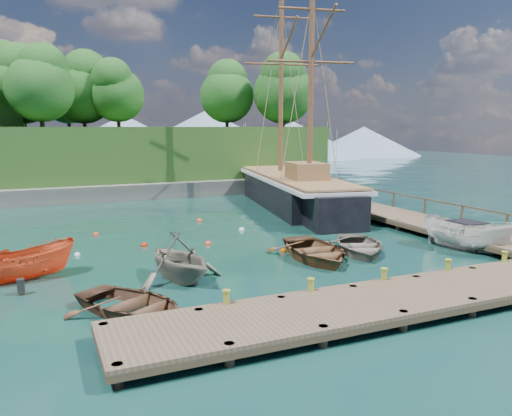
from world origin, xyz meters
The scene contains 24 objects.
ground centered at (0.00, 0.00, 0.00)m, with size 160.00×160.00×0.00m, color #11372B.
dock_near centered at (2.00, -6.50, 0.43)m, with size 20.00×3.20×1.10m.
dock_east centered at (11.50, 7.00, 0.43)m, with size 3.20×24.00×1.10m.
bollard_0 centered at (-4.00, -5.10, 0.00)m, with size 0.26×0.26×0.45m, color olive.
bollard_1 centered at (-1.00, -5.10, 0.00)m, with size 0.26×0.26×0.45m, color olive.
bollard_2 centered at (2.00, -5.10, 0.00)m, with size 0.26×0.26×0.45m, color olive.
bollard_3 centered at (5.00, -5.10, 0.00)m, with size 0.26×0.26×0.45m, color olive.
bollard_4 centered at (8.00, -5.10, 0.00)m, with size 0.26×0.26×0.45m, color olive.
rowboat_0 centered at (-6.58, -3.24, 0.00)m, with size 3.14×4.39×0.91m, color #533524.
rowboat_1 centered at (-4.21, -0.28, 0.00)m, with size 3.41×3.96×2.08m, color slate.
rowboat_2 centered at (2.34, 0.32, 0.00)m, with size 3.61×5.06×1.05m, color brown.
rowboat_3 centered at (4.89, 0.48, 0.00)m, with size 3.21×4.49×0.93m, color #6B6056.
motorboat_orange centered at (-9.83, 2.28, 0.00)m, with size 1.52×4.05×1.56m, color #E14F24.
cabin_boat_white centered at (10.00, -1.20, 0.00)m, with size 1.77×4.71×1.82m, color silver.
schooner centered at (8.48, 14.05, 1.04)m, with size 7.94×25.71×18.67m.
mooring_buoy_0 centered at (-7.65, 5.39, 0.00)m, with size 0.28×0.28×0.28m, color white.
mooring_buoy_1 centered at (-4.36, 6.00, 0.00)m, with size 0.34×0.34×0.34m, color red.
mooring_buoy_2 centered at (-1.26, 5.07, 0.00)m, with size 0.33×0.33×0.33m, color #FA4118.
mooring_buoy_3 centered at (1.66, 7.62, 0.00)m, with size 0.34×0.34×0.34m, color white.
mooring_buoy_4 centered at (-6.35, 9.65, 0.00)m, with size 0.35×0.35×0.35m, color red.
mooring_buoy_5 centered at (0.23, 11.37, 0.00)m, with size 0.35×0.35×0.35m, color #E83F1F.
mooring_buoy_6 centered at (-8.20, 8.16, 0.00)m, with size 0.36×0.36×0.36m, color silver.
mooring_buoy_7 centered at (1.63, 2.11, 0.00)m, with size 0.33×0.33×0.33m, color #D75400.
distant_ridge centered at (4.30, 70.00, 4.35)m, with size 117.00×40.00×10.00m.
Camera 1 is at (-9.09, -19.00, 6.03)m, focal length 35.00 mm.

